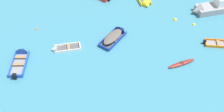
{
  "coord_description": "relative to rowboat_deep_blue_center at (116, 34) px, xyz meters",
  "views": [
    {
      "loc": [
        -0.6,
        0.53,
        23.2
      ],
      "look_at": [
        0.0,
        22.67,
        0.15
      ],
      "focal_mm": 44.63,
      "sensor_mm": 36.0,
      "label": 1
    }
  ],
  "objects": [
    {
      "name": "mooring_buoy_central",
      "position": [
        10.15,
        2.01,
        -0.34
      ],
      "size": [
        0.42,
        0.42,
        0.42
      ],
      "primitive_type": "sphere",
      "color": "yellow",
      "rests_on": "ground_plane"
    },
    {
      "name": "kayak_maroon_outer_right",
      "position": [
        7.15,
        -4.85,
        -0.19
      ],
      "size": [
        3.34,
        1.68,
        0.32
      ],
      "color": "maroon",
      "rests_on": "ground_plane"
    },
    {
      "name": "mooring_buoy_outer_edge",
      "position": [
        7.91,
        3.09,
        -0.34
      ],
      "size": [
        0.48,
        0.48,
        0.48
      ],
      "primitive_type": "sphere",
      "color": "yellow",
      "rests_on": "ground_plane"
    },
    {
      "name": "rowboat_yellow_back_row_center",
      "position": [
        4.31,
        6.89,
        -0.15
      ],
      "size": [
        2.36,
        4.48,
        1.34
      ],
      "color": "#4C4C51",
      "rests_on": "ground_plane"
    },
    {
      "name": "rowboat_deep_blue_center",
      "position": [
        0.0,
        0.0,
        0.0
      ],
      "size": [
        3.8,
        4.42,
        1.45
      ],
      "color": "#4C4C51",
      "rests_on": "ground_plane"
    },
    {
      "name": "motor_launch_grey_near_left",
      "position": [
        13.58,
        4.86,
        0.34
      ],
      "size": [
        7.03,
        3.25,
        2.41
      ],
      "color": "gray",
      "rests_on": "ground_plane"
    },
    {
      "name": "rowboat_white_back_row_left",
      "position": [
        -6.81,
        -2.14,
        -0.19
      ],
      "size": [
        3.6,
        1.67,
        1.08
      ],
      "color": "#4C4C51",
      "rests_on": "ground_plane"
    },
    {
      "name": "mooring_buoy_between_boats_left",
      "position": [
        -10.14,
        1.68,
        -0.34
      ],
      "size": [
        0.29,
        0.29,
        0.29
      ],
      "primitive_type": "sphere",
      "color": "orange",
      "rests_on": "ground_plane"
    },
    {
      "name": "rowboat_blue_near_right",
      "position": [
        -11.02,
        -3.37,
        -0.12
      ],
      "size": [
        1.66,
        4.59,
        1.43
      ],
      "color": "gray",
      "rests_on": "ground_plane"
    }
  ]
}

